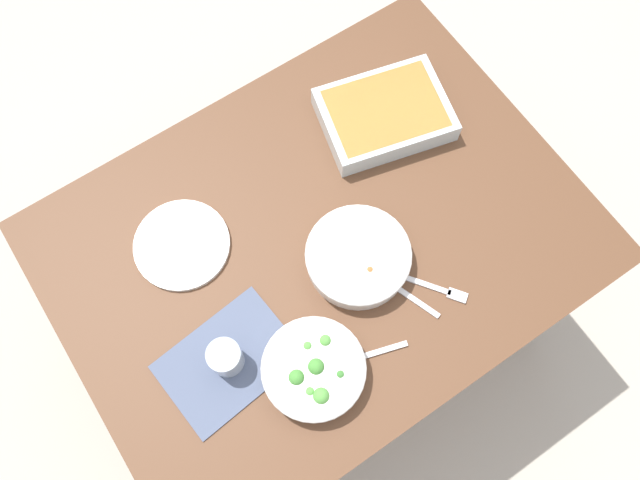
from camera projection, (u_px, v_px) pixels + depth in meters
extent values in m
plane|color=#B2A899|center=(320.00, 315.00, 2.18)|extent=(6.00, 6.00, 0.00)
cube|color=brown|center=(320.00, 243.00, 1.50)|extent=(1.20, 0.90, 0.04)
cylinder|color=brown|center=(392.00, 98.00, 2.06)|extent=(0.06, 0.06, 0.70)
cylinder|color=brown|center=(89.00, 279.00, 1.86)|extent=(0.06, 0.06, 0.70)
cylinder|color=brown|center=(553.00, 295.00, 1.84)|extent=(0.06, 0.06, 0.70)
cube|color=#4C5670|center=(228.00, 361.00, 1.39)|extent=(0.30, 0.23, 0.00)
cylinder|color=silver|center=(358.00, 258.00, 1.44)|extent=(0.23, 0.23, 0.05)
torus|color=silver|center=(358.00, 254.00, 1.42)|extent=(0.24, 0.24, 0.01)
cylinder|color=#B2844C|center=(358.00, 257.00, 1.44)|extent=(0.19, 0.19, 0.03)
sphere|color=silver|center=(341.00, 237.00, 1.43)|extent=(0.02, 0.02, 0.02)
sphere|color=#B2844C|center=(358.00, 257.00, 1.42)|extent=(0.02, 0.02, 0.02)
sphere|color=#C66633|center=(370.00, 270.00, 1.41)|extent=(0.02, 0.02, 0.02)
cylinder|color=silver|center=(314.00, 370.00, 1.36)|extent=(0.21, 0.21, 0.05)
torus|color=silver|center=(314.00, 368.00, 1.34)|extent=(0.22, 0.22, 0.01)
cylinder|color=#8CB272|center=(314.00, 370.00, 1.35)|extent=(0.17, 0.17, 0.02)
sphere|color=#569E42|center=(325.00, 341.00, 1.36)|extent=(0.03, 0.03, 0.03)
sphere|color=#478C38|center=(296.00, 377.00, 1.33)|extent=(0.03, 0.03, 0.03)
sphere|color=#569E42|center=(321.00, 396.00, 1.32)|extent=(0.03, 0.03, 0.03)
sphere|color=#3D7A33|center=(340.00, 375.00, 1.33)|extent=(0.02, 0.02, 0.02)
sphere|color=#3D7A33|center=(314.00, 367.00, 1.34)|extent=(0.03, 0.03, 0.03)
sphere|color=#478C38|center=(316.00, 367.00, 1.34)|extent=(0.04, 0.04, 0.04)
sphere|color=#569E42|center=(308.00, 346.00, 1.35)|extent=(0.02, 0.02, 0.02)
sphere|color=#569E42|center=(310.00, 392.00, 1.32)|extent=(0.02, 0.02, 0.02)
cube|color=silver|center=(385.00, 115.00, 1.56)|extent=(0.34, 0.29, 0.06)
cube|color=gold|center=(385.00, 112.00, 1.55)|extent=(0.30, 0.25, 0.04)
cylinder|color=#B2BCC6|center=(226.00, 358.00, 1.35)|extent=(0.07, 0.07, 0.08)
cylinder|color=black|center=(227.00, 359.00, 1.36)|extent=(0.06, 0.06, 0.05)
cylinder|color=silver|center=(182.00, 245.00, 1.47)|extent=(0.22, 0.22, 0.01)
cube|color=silver|center=(412.00, 298.00, 1.43)|extent=(0.06, 0.14, 0.01)
ellipsoid|color=silver|center=(381.00, 277.00, 1.45)|extent=(0.04, 0.05, 0.01)
cube|color=silver|center=(377.00, 352.00, 1.39)|extent=(0.14, 0.05, 0.01)
ellipsoid|color=silver|center=(339.00, 364.00, 1.38)|extent=(0.05, 0.04, 0.01)
cube|color=silver|center=(421.00, 283.00, 1.44)|extent=(0.09, 0.12, 0.01)
cube|color=silver|center=(457.00, 295.00, 1.43)|extent=(0.05, 0.05, 0.01)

